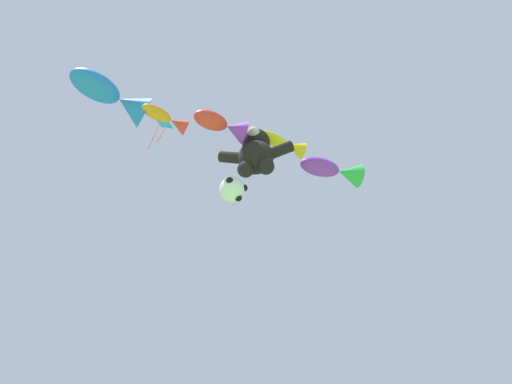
# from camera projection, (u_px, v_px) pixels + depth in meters

# --- Properties ---
(teddy_bear_kite) EXTENTS (2.49, 1.10, 2.53)m
(teddy_bear_kite) POSITION_uv_depth(u_px,v_px,m) (256.00, 152.00, 12.92)
(teddy_bear_kite) COLOR black
(soccer_ball_kite) EXTENTS (0.83, 0.83, 0.77)m
(soccer_ball_kite) POSITION_uv_depth(u_px,v_px,m) (233.00, 190.00, 11.54)
(soccer_ball_kite) COLOR white
(fish_kite_violet) EXTENTS (2.23, 1.53, 0.81)m
(fish_kite_violet) POSITION_uv_depth(u_px,v_px,m) (335.00, 170.00, 13.45)
(fish_kite_violet) COLOR purple
(fish_kite_goldfin) EXTENTS (1.84, 1.45, 0.60)m
(fish_kite_goldfin) POSITION_uv_depth(u_px,v_px,m) (283.00, 143.00, 13.93)
(fish_kite_goldfin) COLOR yellow
(fish_kite_crimson) EXTENTS (1.80, 1.47, 0.76)m
(fish_kite_crimson) POSITION_uv_depth(u_px,v_px,m) (223.00, 125.00, 12.61)
(fish_kite_crimson) COLOR red
(fish_kite_tangerine) EXTENTS (1.42, 1.29, 0.52)m
(fish_kite_tangerine) POSITION_uv_depth(u_px,v_px,m) (168.00, 119.00, 12.20)
(fish_kite_tangerine) COLOR orange
(fish_kite_cobalt) EXTENTS (2.38, 2.29, 1.05)m
(fish_kite_cobalt) POSITION_uv_depth(u_px,v_px,m) (114.00, 96.00, 12.11)
(fish_kite_cobalt) COLOR blue
(diamond_kite) EXTENTS (0.62, 0.66, 2.54)m
(diamond_kite) POSITION_uv_depth(u_px,v_px,m) (162.00, 125.00, 14.55)
(diamond_kite) COLOR #19ADB2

